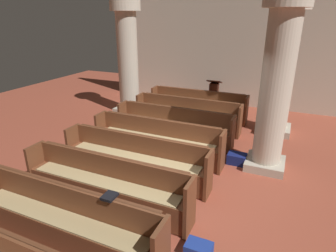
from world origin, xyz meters
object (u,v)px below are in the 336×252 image
Objects in this scene: pew_row_5 at (105,182)px; pillar_far_side at (128,58)px; pew_row_1 at (187,113)px; pew_row_0 at (198,104)px; pew_row_6 at (62,218)px; lectern at (213,97)px; pillar_aisle_rear at (276,85)px; hymn_book at (110,196)px; pew_row_4 at (135,157)px; pew_row_2 at (174,124)px; kneeler_box_blue at (199,250)px; pillar_aisle_side at (283,67)px; pew_row_3 at (157,138)px; kneeler_box_navy at (237,159)px.

pew_row_5 is 0.88× the size of pillar_far_side.
pew_row_5 is (0.00, -4.02, 0.00)m from pew_row_1.
pew_row_0 is 1.00× the size of pew_row_1.
lectern is (0.23, 7.08, -0.03)m from pew_row_6.
pillar_aisle_rear reaches higher than hymn_book.
pew_row_1 and pew_row_4 have the same top height.
pew_row_2 and pew_row_6 have the same top height.
hymn_book is at bearing -79.78° from pew_row_2.
hymn_book reaches higher than pew_row_4.
pew_row_5 is 5.41m from pillar_far_side.
kneeler_box_blue is (4.15, -5.11, -1.75)m from pillar_far_side.
pew_row_6 is 0.88× the size of pillar_aisle_side.
pew_row_2 and pew_row_3 have the same top height.
pew_row_3 is at bearing -165.90° from kneeler_box_navy.
kneeler_box_navy is at bearing 62.81° from pew_row_6.
pew_row_6 is 6.41m from pillar_aisle_side.
lectern is at bearing 103.77° from kneeler_box_blue.
pillar_aisle_side is 1.00× the size of pillar_aisle_rear.
pew_row_5 is at bearing -90.00° from pew_row_4.
pillar_aisle_side reaches higher than pew_row_2.
lectern is at bearing 93.83° from hymn_book.
pew_row_5 is at bearing 130.44° from hymn_book.
pew_row_5 is at bearing -90.00° from pew_row_3.
kneeler_box_blue is at bearing -89.15° from kneeler_box_navy.
pew_row_0 is 3.15m from kneeler_box_navy.
kneeler_box_blue is at bearing -76.23° from lectern.
pew_row_0 is at bearing 90.00° from pew_row_4.
lectern is 5.32× the size of hymn_book.
pillar_aisle_rear is 3.86m from hymn_book.
lectern is (0.23, 6.08, -0.03)m from pew_row_5.
lectern reaches higher than kneeler_box_blue.
kneeler_box_navy is at bearing -104.51° from pillar_aisle_side.
pew_row_0 is at bearing 90.00° from pew_row_6.
pew_row_2 is 3.26m from pillar_aisle_side.
lectern reaches higher than pew_row_5.
pillar_aisle_rear is at bearing 12.40° from pew_row_3.
pew_row_3 is at bearing 90.00° from pew_row_5.
pew_row_3 is at bearing -90.00° from pew_row_0.
pew_row_4 is at bearing -90.00° from pew_row_0.
pillar_far_side reaches higher than pew_row_6.
pew_row_3 is at bearing 126.80° from kneeler_box_blue.
pew_row_4 is (0.00, -4.02, 0.00)m from pew_row_0.
pillar_far_side reaches higher than pew_row_4.
pew_row_0 is 3.71m from pillar_aisle_rear.
pillar_aisle_rear reaches higher than pew_row_5.
pillar_far_side is (-4.71, -0.10, 0.00)m from pillar_aisle_side.
pew_row_2 is at bearing -90.00° from pew_row_1.
hymn_book is (0.69, -1.82, 0.43)m from pew_row_4.
kneeler_box_blue is (1.82, -2.44, -0.38)m from pew_row_3.
pew_row_5 is 1.00× the size of pew_row_6.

